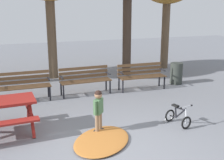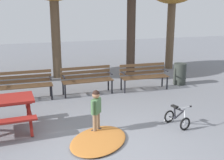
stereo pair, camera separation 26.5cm
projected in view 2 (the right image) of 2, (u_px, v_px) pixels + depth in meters
name	position (u px, v px, depth m)	size (l,w,h in m)	color
ground	(113.00, 154.00, 5.27)	(36.00, 36.00, 0.00)	slate
park_bench_far_left	(24.00, 83.00, 8.24)	(1.61, 0.49, 0.85)	brown
park_bench_left	(87.00, 78.00, 8.85)	(1.61, 0.47, 0.85)	brown
park_bench_right	(144.00, 74.00, 9.32)	(1.62, 0.52, 0.85)	brown
child_standing	(96.00, 108.00, 6.04)	(0.28, 0.29, 0.96)	#7F664C
kids_bicycle	(177.00, 118.00, 6.45)	(0.46, 0.61, 0.54)	black
leaf_pile	(99.00, 140.00, 5.72)	(1.49, 1.04, 0.07)	#B26B2D
trash_bin	(180.00, 74.00, 9.95)	(0.44, 0.44, 0.76)	#2D332D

